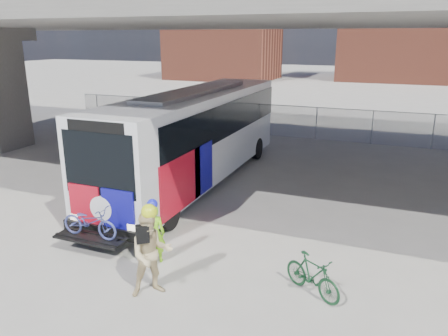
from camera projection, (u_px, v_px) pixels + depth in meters
The scene contains 9 objects.
ground at pixel (218, 212), 14.54m from camera, with size 160.00×160.00×0.00m, color #9E9991.
bus at pixel (196, 130), 16.98m from camera, with size 2.67×12.90×3.69m.
overpass at pixel (259, 10), 16.20m from camera, with size 40.00×16.00×7.95m.
chainlink_fence at pixel (299, 113), 24.78m from camera, with size 30.00×0.06×30.00m.
brick_buildings at pixel (373, 38), 55.37m from camera, with size 54.00×22.00×12.00m.
bollard at pixel (148, 242), 10.96m from camera, with size 0.32×0.32×1.21m.
cyclist_hivis at pixel (154, 232), 11.09m from camera, with size 0.68×0.59×1.72m.
cyclist_tan at pixel (151, 253), 9.62m from camera, with size 1.21×1.19×2.16m.
bike_parked at pixel (312, 275), 9.73m from camera, with size 0.45×1.59×0.95m, color #133C20.
Camera 1 is at (5.24, -12.44, 5.58)m, focal length 35.00 mm.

